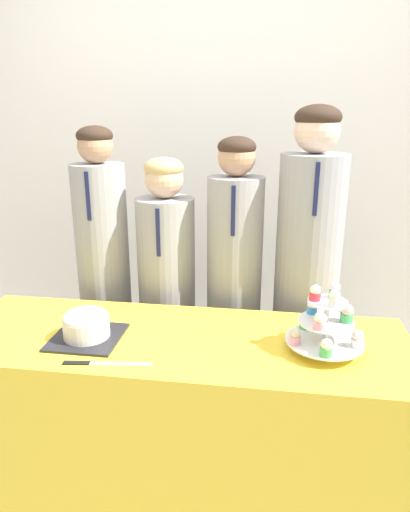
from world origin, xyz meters
The scene contains 9 objects.
wall_back centered at (0.00, 1.55, 1.35)m, with size 9.00×0.06×2.70m.
table centered at (0.00, 0.30, 0.38)m, with size 1.77×0.59×0.76m.
round_cake centered at (-0.34, 0.24, 0.82)m, with size 0.26×0.26×0.12m.
cake_knife centered at (-0.25, 0.07, 0.77)m, with size 0.31×0.06×0.01m.
cupcake_stand centered at (0.55, 0.28, 0.87)m, with size 0.28×0.28×0.25m.
student_0 centered at (-0.48, 0.81, 0.74)m, with size 0.26×0.26×1.53m.
student_1 centered at (-0.16, 0.81, 0.67)m, with size 0.28×0.28×1.39m.
student_2 centered at (0.17, 0.81, 0.71)m, with size 0.26×0.27×1.49m.
student_3 centered at (0.52, 0.81, 0.78)m, with size 0.30×0.30×1.62m.
Camera 1 is at (0.33, -1.24, 1.59)m, focal length 32.00 mm.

